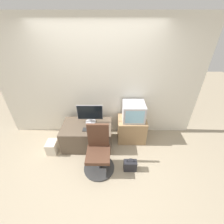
% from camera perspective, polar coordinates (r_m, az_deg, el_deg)
% --- Properties ---
extents(ground_plane, '(12.00, 12.00, 0.00)m').
position_cam_1_polar(ground_plane, '(3.08, -5.50, -22.74)').
color(ground_plane, tan).
extents(wall_back, '(4.40, 0.05, 2.60)m').
position_cam_1_polar(wall_back, '(3.28, -4.72, 11.01)').
color(wall_back, silver).
rests_on(wall_back, ground_plane).
extents(desk, '(1.07, 0.67, 0.53)m').
position_cam_1_polar(desk, '(3.45, -9.30, -8.60)').
color(desk, brown).
rests_on(desk, ground_plane).
extents(side_stand, '(0.63, 0.49, 0.56)m').
position_cam_1_polar(side_stand, '(3.56, 7.40, -6.40)').
color(side_stand, '#A37F56').
rests_on(side_stand, ground_plane).
extents(main_monitor, '(0.56, 0.23, 0.43)m').
position_cam_1_polar(main_monitor, '(3.25, -8.36, -0.75)').
color(main_monitor, '#B2B2B7').
rests_on(main_monitor, desk).
extents(keyboard, '(0.31, 0.12, 0.01)m').
position_cam_1_polar(keyboard, '(3.16, -8.37, -6.64)').
color(keyboard, '#2D2D2D').
rests_on(keyboard, desk).
extents(mouse, '(0.05, 0.04, 0.03)m').
position_cam_1_polar(mouse, '(3.14, -4.52, -6.39)').
color(mouse, silver).
rests_on(mouse, desk).
extents(crt_tv, '(0.47, 0.45, 0.39)m').
position_cam_1_polar(crt_tv, '(3.30, 8.23, 0.20)').
color(crt_tv, '#B7B7BC').
rests_on(crt_tv, side_stand).
extents(office_chair, '(0.59, 0.59, 0.95)m').
position_cam_1_polar(office_chair, '(2.91, -5.15, -15.46)').
color(office_chair, '#333333').
rests_on(office_chair, ground_plane).
extents(cardboard_box_lower, '(0.21, 0.27, 0.27)m').
position_cam_1_polar(cardboard_box_lower, '(3.56, -21.77, -12.26)').
color(cardboard_box_lower, beige).
rests_on(cardboard_box_lower, ground_plane).
extents(handbag, '(0.25, 0.13, 0.32)m').
position_cam_1_polar(handbag, '(3.06, 6.92, -19.51)').
color(handbag, '#232328').
rests_on(handbag, ground_plane).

